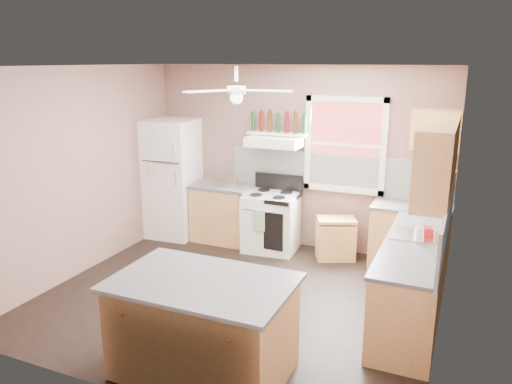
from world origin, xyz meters
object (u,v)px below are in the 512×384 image
at_px(toaster, 228,182).
at_px(cart, 336,241).
at_px(stove, 271,222).
at_px(island, 203,328).
at_px(refrigerator, 171,178).

bearing_deg(toaster, cart, -13.19).
relative_size(toaster, stove, 0.33).
bearing_deg(cart, island, -120.93).
height_order(toaster, cart, toaster).
xyz_separation_m(refrigerator, stove, (1.72, -0.01, -0.50)).
bearing_deg(stove, refrigerator, 175.21).
relative_size(toaster, island, 0.19).
xyz_separation_m(refrigerator, toaster, (1.03, -0.04, 0.06)).
relative_size(cart, island, 0.35).
bearing_deg(refrigerator, stove, -4.62).
xyz_separation_m(stove, cart, (0.97, 0.05, -0.16)).
bearing_deg(island, refrigerator, 126.62).
bearing_deg(refrigerator, island, -57.50).
height_order(refrigerator, toaster, refrigerator).
bearing_deg(toaster, refrigerator, 162.24).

